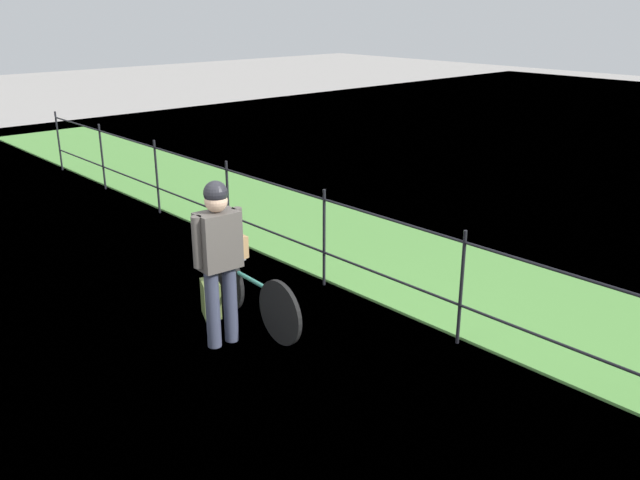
# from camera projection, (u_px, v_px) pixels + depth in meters

# --- Properties ---
(ground_plane) EXTENTS (60.00, 60.00, 0.00)m
(ground_plane) POSITION_uv_depth(u_px,v_px,m) (214.00, 383.00, 6.07)
(ground_plane) COLOR #9E9993
(grass_strip) EXTENTS (27.00, 2.40, 0.03)m
(grass_strip) POSITION_uv_depth(u_px,v_px,m) (455.00, 280.00, 8.29)
(grass_strip) COLOR #569342
(grass_strip) RESTS_ON ground
(iron_fence) EXTENTS (18.04, 0.04, 1.20)m
(iron_fence) POSITION_uv_depth(u_px,v_px,m) (386.00, 253.00, 7.26)
(iron_fence) COLOR black
(iron_fence) RESTS_ON ground
(bicycle_main) EXTENTS (1.70, 0.18, 0.67)m
(bicycle_main) POSITION_uv_depth(u_px,v_px,m) (251.00, 294.00, 7.06)
(bicycle_main) COLOR black
(bicycle_main) RESTS_ON ground
(wooden_crate) EXTENTS (0.37, 0.26, 0.24)m
(wooden_crate) POSITION_uv_depth(u_px,v_px,m) (230.00, 245.00, 7.19)
(wooden_crate) COLOR #A87F51
(wooden_crate) RESTS_ON bicycle_main
(terrier_dog) EXTENTS (0.32, 0.16, 0.18)m
(terrier_dog) POSITION_uv_depth(u_px,v_px,m) (231.00, 228.00, 7.11)
(terrier_dog) COLOR silver
(terrier_dog) RESTS_ON wooden_crate
(cyclist_person) EXTENTS (0.28, 0.54, 1.68)m
(cyclist_person) POSITION_uv_depth(u_px,v_px,m) (219.00, 250.00, 6.46)
(cyclist_person) COLOR #383D51
(cyclist_person) RESTS_ON ground
(backpack_on_paving) EXTENTS (0.33, 0.28, 0.40)m
(backpack_on_paving) POSITION_uv_depth(u_px,v_px,m) (211.00, 298.00, 7.33)
(backpack_on_paving) COLOR olive
(backpack_on_paving) RESTS_ON ground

